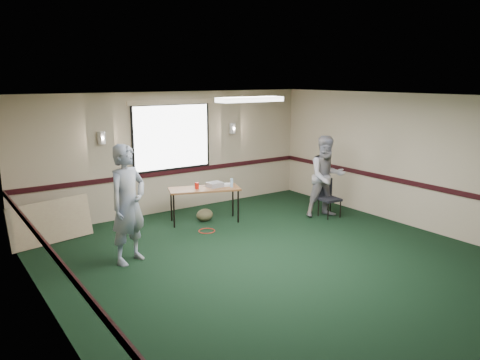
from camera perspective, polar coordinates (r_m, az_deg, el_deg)
ground at (r=7.77m, az=5.55°, el=-10.40°), size 8.00×8.00×0.00m
room_shell at (r=9.00m, az=-2.99°, el=3.29°), size 8.00×8.02×8.00m
folding_table at (r=9.83m, az=-4.37°, el=-1.29°), size 1.58×1.05×0.73m
projector at (r=9.90m, az=-3.09°, el=-0.57°), size 0.32×0.27×0.10m
game_console at (r=9.99m, az=-1.72°, el=-0.59°), size 0.25×0.23×0.05m
red_cup at (r=9.76m, az=-5.29°, el=-0.70°), size 0.09×0.09×0.13m
water_bottle at (r=9.86m, az=-1.02°, el=-0.34°), size 0.06×0.06×0.19m
duffel_bag at (r=10.02m, az=-4.33°, el=-4.27°), size 0.43×0.35×0.26m
cable_coil at (r=9.40m, az=-4.08°, el=-6.20°), size 0.44×0.44×0.02m
folded_table at (r=9.33m, az=-22.07°, el=-4.78°), size 1.55×0.53×0.79m
conference_chair at (r=10.44m, az=10.61°, el=-1.79°), size 0.44×0.46×0.82m
person_left at (r=7.82m, az=-13.49°, el=-2.90°), size 0.85×0.72×1.97m
person_right at (r=10.33m, az=10.50°, el=0.40°), size 1.03×0.90×1.78m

